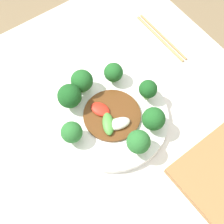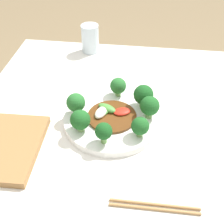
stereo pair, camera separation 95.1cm
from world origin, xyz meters
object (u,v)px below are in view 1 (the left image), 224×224
(broccoli_northwest, at_px, (154,119))
(stirfry_center, at_px, (112,117))
(broccoli_north, at_px, (138,142))
(chopsticks, at_px, (161,37))
(broccoli_east, at_px, (72,132))
(broccoli_west, at_px, (147,88))
(broccoli_southeast, at_px, (70,96))
(broccoli_southwest, at_px, (113,73))
(broccoli_south, at_px, (82,81))
(plate, at_px, (112,118))

(broccoli_northwest, height_order, stirfry_center, broccoli_northwest)
(stirfry_center, bearing_deg, broccoli_north, 91.75)
(broccoli_northwest, height_order, chopsticks, broccoli_northwest)
(broccoli_east, height_order, chopsticks, broccoli_east)
(broccoli_west, xyz_separation_m, broccoli_north, (0.10, 0.10, 0.00))
(broccoli_north, relative_size, broccoli_east, 1.14)
(stirfry_center, bearing_deg, broccoli_west, -179.07)
(broccoli_southeast, height_order, chopsticks, broccoli_southeast)
(broccoli_west, distance_m, broccoli_east, 0.21)
(chopsticks, bearing_deg, broccoli_east, 18.44)
(broccoli_north, bearing_deg, broccoli_southwest, -109.54)
(stirfry_center, relative_size, chopsticks, 0.70)
(broccoli_southwest, bearing_deg, broccoli_southeast, -0.51)
(broccoli_south, distance_m, chopsticks, 0.29)
(broccoli_east, xyz_separation_m, stirfry_center, (-0.10, 0.01, -0.03))
(chopsticks, bearing_deg, broccoli_northwest, 45.36)
(broccoli_north, xyz_separation_m, broccoli_southwest, (-0.07, -0.19, -0.01))
(broccoli_south, relative_size, broccoli_southeast, 0.96)
(chopsticks, bearing_deg, plate, 25.93)
(plate, bearing_deg, chopsticks, -154.07)
(plate, distance_m, broccoli_northwest, 0.11)
(broccoli_southeast, relative_size, broccoli_northwest, 1.12)
(broccoli_east, height_order, stirfry_center, broccoli_east)
(plate, height_order, stirfry_center, stirfry_center)
(broccoli_west, relative_size, broccoli_northwest, 0.97)
(broccoli_north, bearing_deg, broccoli_east, -45.36)
(broccoli_southeast, bearing_deg, chopsticks, -172.09)
(broccoli_north, distance_m, broccoli_south, 0.21)
(broccoli_southwest, relative_size, broccoli_south, 0.85)
(broccoli_west, height_order, broccoli_southwest, broccoli_west)
(broccoli_east, bearing_deg, chopsticks, -161.56)
(broccoli_west, height_order, broccoli_south, broccoli_south)
(broccoli_southwest, distance_m, broccoli_east, 0.19)
(broccoli_east, bearing_deg, broccoli_north, 134.64)
(broccoli_west, bearing_deg, broccoli_southeast, -28.24)
(broccoli_west, bearing_deg, broccoli_northwest, 62.05)
(broccoli_north, distance_m, broccoli_southeast, 0.20)
(broccoli_south, xyz_separation_m, broccoli_east, (0.09, 0.10, -0.00))
(broccoli_west, bearing_deg, plate, -2.62)
(broccoli_west, xyz_separation_m, chopsticks, (-0.17, -0.14, -0.05))
(broccoli_east, relative_size, broccoli_northwest, 0.95)
(broccoli_south, relative_size, broccoli_east, 1.13)
(stirfry_center, distance_m, chopsticks, 0.31)
(broccoli_west, xyz_separation_m, broccoli_east, (0.21, -0.01, -0.00))
(broccoli_west, height_order, broccoli_north, broccoli_north)
(broccoli_southwest, xyz_separation_m, broccoli_south, (0.08, -0.02, 0.01))
(broccoli_southwest, xyz_separation_m, broccoli_southeast, (0.13, -0.00, 0.01))
(broccoli_southwest, height_order, broccoli_east, broccoli_east)
(broccoli_west, xyz_separation_m, broccoli_northwest, (0.04, 0.07, -0.00))
(stirfry_center, xyz_separation_m, chopsticks, (-0.27, -0.14, -0.02))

